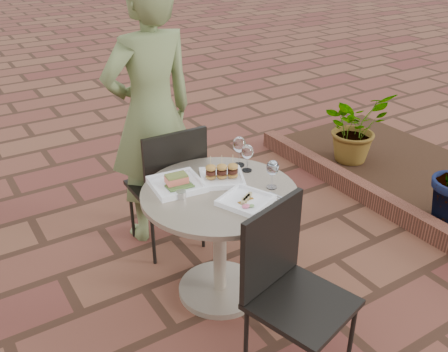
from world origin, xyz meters
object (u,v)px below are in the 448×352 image
plate_tuna (246,200)px  plate_sliders (222,175)px  cafe_table (220,227)px  chair_far (170,180)px  diner (151,114)px  plate_salmon (177,183)px  chair_near (288,280)px

plate_tuna → plate_sliders: bearing=84.4°
cafe_table → chair_far: chair_far is taller
cafe_table → diner: 0.95m
cafe_table → plate_tuna: plate_tuna is taller
cafe_table → plate_salmon: 0.37m
plate_salmon → plate_sliders: plate_sliders is taller
plate_sliders → plate_salmon: bearing=165.7°
cafe_table → plate_tuna: 0.32m
chair_near → diner: 1.54m
plate_salmon → plate_tuna: 0.43m
cafe_table → chair_near: bearing=-91.1°
chair_near → diner: (-0.01, 1.49, 0.38)m
plate_salmon → plate_sliders: (0.26, -0.07, 0.01)m
cafe_table → plate_sliders: plate_sliders is taller
cafe_table → chair_near: chair_near is taller
diner → plate_tuna: diner is taller
chair_far → diner: (0.02, 0.27, 0.38)m
chair_far → diner: size_ratio=0.50×
chair_near → plate_sliders: 0.79m
chair_far → plate_sliders: chair_far is taller
plate_sliders → plate_tuna: (-0.03, -0.29, -0.02)m
chair_near → plate_salmon: 0.86m
diner → plate_tuna: size_ratio=5.69×
diner → chair_far: bearing=81.4°
chair_far → plate_tuna: size_ratio=2.86×
diner → plate_tuna: bearing=88.8°
cafe_table → plate_salmon: bearing=135.6°
chair_near → plate_sliders: (0.10, 0.76, 0.22)m
plate_sliders → plate_tuna: bearing=-95.6°
plate_salmon → plate_tuna: (0.23, -0.36, -0.01)m
diner → plate_salmon: size_ratio=5.97×
plate_sliders → cafe_table: bearing=-127.4°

